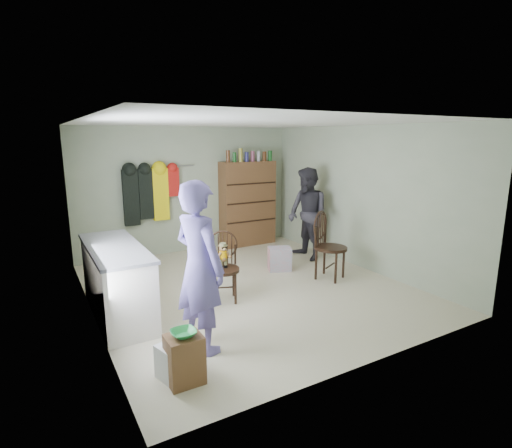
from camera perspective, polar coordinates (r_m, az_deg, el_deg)
ground_plane at (r=6.30m, az=-1.08°, el=-9.05°), size 5.00×5.00×0.00m
room_walls at (r=6.38m, az=-3.45°, el=5.83°), size 5.00×5.00×5.00m
counter at (r=5.53m, az=-19.25°, el=-7.65°), size 0.64×1.86×0.94m
stool at (r=4.04m, az=-10.17°, el=-18.48°), size 0.33×0.28×0.47m
bowl at (r=3.91m, az=-10.32°, el=-15.12°), size 0.24×0.24×0.06m
plastic_tub at (r=4.16m, az=-10.95°, el=-18.63°), size 0.43×0.42×0.33m
chair_front at (r=5.70m, az=-4.67°, el=-5.41°), size 0.57×0.57×0.99m
chair_far at (r=6.64m, az=10.13°, el=-2.65°), size 0.67×0.67×1.12m
striped_bag at (r=7.05m, az=3.38°, el=-4.99°), size 0.47×0.43×0.41m
person_left at (r=4.32m, az=-8.08°, el=-6.13°), size 0.63×0.78×1.87m
person_right at (r=7.61m, az=7.37°, el=1.42°), size 0.68×0.86×1.75m
dresser at (r=8.60m, az=-1.20°, el=3.03°), size 1.20×0.39×2.08m
coat_rack at (r=7.86m, az=-14.95°, el=4.23°), size 1.42×0.12×1.09m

